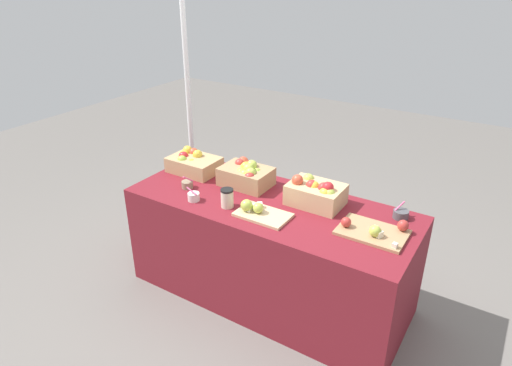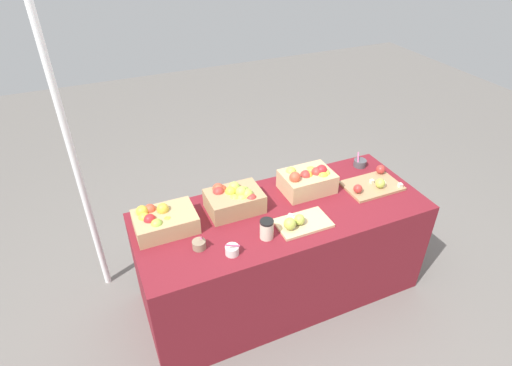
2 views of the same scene
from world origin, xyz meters
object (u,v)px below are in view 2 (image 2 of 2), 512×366
object	(u,v)px
apple_crate_middle	(235,199)
tent_pole	(74,160)
apple_crate_right	(308,180)
cutting_board_front	(299,223)
sample_bowl_far	(199,244)
sample_bowl_near	(360,163)
sample_bowl_mid	(232,250)
coffee_cup	(267,229)
cutting_board_back	(373,184)
apple_crate_left	(162,221)

from	to	relation	value
apple_crate_middle	tent_pole	xyz separation A→B (m)	(-0.88, 0.45, 0.25)
apple_crate_middle	tent_pole	distance (m)	1.02
apple_crate_middle	apple_crate_right	bearing A→B (deg)	0.34
cutting_board_front	sample_bowl_far	distance (m)	0.62
sample_bowl_near	sample_bowl_far	world-z (taller)	sample_bowl_far
apple_crate_right	tent_pole	bearing A→B (deg)	162.28
sample_bowl_mid	sample_bowl_far	bearing A→B (deg)	142.17
apple_crate_middle	coffee_cup	size ratio (longest dim) A/B	2.81
apple_crate_right	sample_bowl_near	size ratio (longest dim) A/B	3.45
apple_crate_right	tent_pole	xyz separation A→B (m)	(-1.41, 0.45, 0.25)
apple_crate_right	coffee_cup	bearing A→B (deg)	-144.21
apple_crate_middle	apple_crate_right	xyz separation A→B (m)	(0.54, 0.00, 0.00)
cutting_board_front	coffee_cup	xyz separation A→B (m)	(-0.22, -0.01, 0.04)
cutting_board_back	apple_crate_right	bearing A→B (deg)	161.30
apple_crate_left	sample_bowl_near	bearing A→B (deg)	5.02
sample_bowl_far	tent_pole	xyz separation A→B (m)	(-0.56, 0.71, 0.31)
sample_bowl_mid	coffee_cup	bearing A→B (deg)	11.80
apple_crate_right	sample_bowl_far	bearing A→B (deg)	-162.93
apple_crate_right	sample_bowl_mid	xyz separation A→B (m)	(-0.70, -0.38, -0.06)
apple_crate_left	cutting_board_front	xyz separation A→B (m)	(0.77, -0.30, -0.04)
apple_crate_middle	apple_crate_right	world-z (taller)	apple_crate_right
apple_crate_left	cutting_board_back	distance (m)	1.45
apple_crate_left	apple_crate_middle	world-z (taller)	apple_crate_middle
sample_bowl_far	cutting_board_front	bearing A→B (deg)	-5.29
cutting_board_back	tent_pole	bearing A→B (deg)	162.05
tent_pole	cutting_board_front	bearing A→B (deg)	-33.30
apple_crate_middle	tent_pole	size ratio (longest dim) A/B	0.16
sample_bowl_near	tent_pole	bearing A→B (deg)	170.12
tent_pole	apple_crate_right	bearing A→B (deg)	-17.72
sample_bowl_near	tent_pole	world-z (taller)	tent_pole
sample_bowl_near	tent_pole	distance (m)	1.98
apple_crate_middle	coffee_cup	world-z (taller)	apple_crate_middle
coffee_cup	tent_pole	distance (m)	1.26
cutting_board_back	sample_bowl_near	size ratio (longest dim) A/B	3.83
cutting_board_back	coffee_cup	world-z (taller)	coffee_cup
sample_bowl_far	coffee_cup	bearing A→B (deg)	-10.33
cutting_board_back	apple_crate_middle	bearing A→B (deg)	171.52
sample_bowl_near	tent_pole	xyz separation A→B (m)	(-1.93, 0.34, 0.30)
apple_crate_left	sample_bowl_mid	bearing A→B (deg)	-50.02
apple_crate_left	tent_pole	distance (m)	0.67
cutting_board_front	sample_bowl_near	xyz separation A→B (m)	(0.75, 0.43, 0.00)
sample_bowl_near	apple_crate_right	bearing A→B (deg)	-167.36
cutting_board_front	coffee_cup	world-z (taller)	coffee_cup
cutting_board_back	sample_bowl_far	bearing A→B (deg)	-174.96
cutting_board_front	sample_bowl_near	size ratio (longest dim) A/B	3.30
sample_bowl_far	apple_crate_right	bearing A→B (deg)	17.07
cutting_board_back	coffee_cup	distance (m)	0.92
apple_crate_middle	cutting_board_front	world-z (taller)	apple_crate_middle
cutting_board_front	sample_bowl_far	bearing A→B (deg)	174.71
sample_bowl_mid	apple_crate_left	bearing A→B (deg)	129.98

